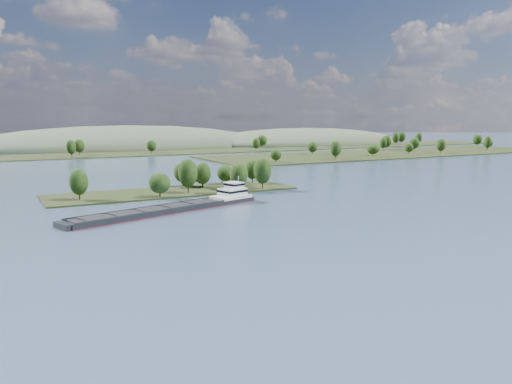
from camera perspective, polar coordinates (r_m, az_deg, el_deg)
ground at (r=151.31m, az=-1.86°, el=-3.04°), size 1800.00×1800.00×0.00m
tree_island at (r=206.41m, az=-7.49°, el=1.15°), size 100.00×32.18×14.92m
right_bank at (r=433.14m, az=15.23°, el=4.38°), size 320.00×90.00×15.00m
back_shoreline at (r=420.47m, az=-17.93°, el=4.11°), size 900.00×60.00×15.32m
hill_east at (r=583.32m, az=5.60°, el=5.54°), size 260.00×140.00×36.00m
hill_west at (r=528.75m, az=-14.67°, el=5.00°), size 320.00×160.00×44.00m
cargo_barge at (r=166.60m, az=-8.66°, el=-1.63°), size 70.62×28.52×9.63m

